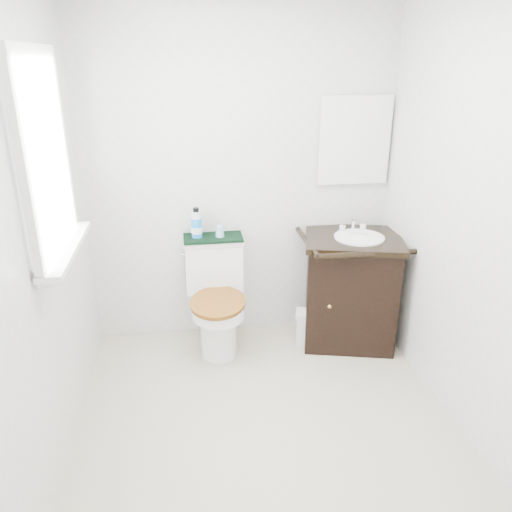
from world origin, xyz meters
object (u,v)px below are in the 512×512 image
object	(u,v)px
mouthwash_bottle	(197,224)
cup	(220,231)
toilet	(216,302)
trash_bin	(308,327)
vanity	(350,287)

from	to	relation	value
mouthwash_bottle	cup	world-z (taller)	mouthwash_bottle
toilet	trash_bin	distance (m)	0.71
cup	toilet	bearing A→B (deg)	-113.05
toilet	trash_bin	bearing A→B (deg)	-7.39
vanity	cup	distance (m)	1.04
toilet	mouthwash_bottle	distance (m)	0.59
vanity	mouthwash_bottle	world-z (taller)	mouthwash_bottle
vanity	trash_bin	xyz separation A→B (m)	(-0.32, -0.02, -0.30)
trash_bin	toilet	bearing A→B (deg)	172.61
trash_bin	mouthwash_bottle	size ratio (longest dim) A/B	1.20
toilet	cup	distance (m)	0.52
trash_bin	cup	distance (m)	0.97
toilet	vanity	xyz separation A→B (m)	(0.99, -0.06, 0.08)
toilet	vanity	size ratio (longest dim) A/B	0.86
trash_bin	cup	bearing A→B (deg)	161.84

